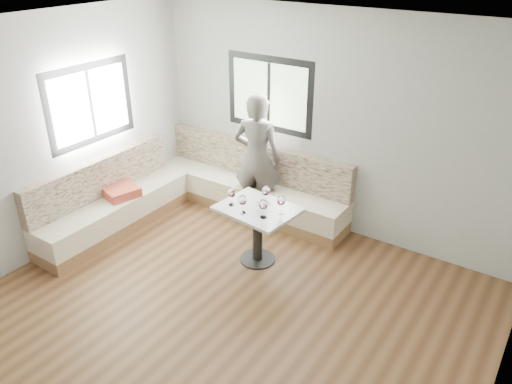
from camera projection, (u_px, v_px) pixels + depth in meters
room at (200, 198)px, 4.42m from camera, size 5.01×5.01×2.81m
banquette at (192, 195)px, 6.81m from camera, size 2.90×2.80×0.95m
table at (258, 221)px, 5.78m from camera, size 0.94×0.76×0.72m
person at (257, 158)px, 6.56m from camera, size 0.74×0.59×1.76m
olive_ramekin at (261, 201)px, 5.80m from camera, size 0.10×0.10×0.04m
wine_glass_a at (232, 193)px, 5.69m from camera, size 0.10×0.10×0.22m
wine_glass_b at (243, 201)px, 5.52m from camera, size 0.10×0.10×0.22m
wine_glass_c at (263, 205)px, 5.44m from camera, size 0.10×0.10×0.22m
wine_glass_d at (266, 191)px, 5.73m from camera, size 0.10×0.10×0.22m
wine_glass_e at (281, 201)px, 5.52m from camera, size 0.10×0.10×0.22m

